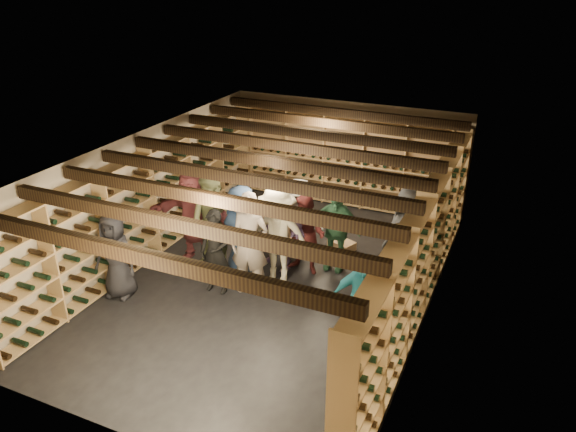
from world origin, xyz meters
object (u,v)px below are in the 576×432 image
Objects in this scene: person_3 at (277,236)px; person_4 at (361,298)px; person_7 at (250,244)px; person_9 at (298,219)px; person_5 at (194,216)px; person_12 at (408,237)px; person_0 at (116,256)px; person_1 at (216,252)px; crate_stack_left at (293,218)px; person_2 at (214,224)px; person_6 at (242,233)px; person_8 at (306,235)px; person_10 at (335,229)px; crate_loose at (342,245)px; crate_stack_right at (278,229)px; person_11 at (277,225)px.

person_3 reaches higher than person_4.
person_7 is 1.15× the size of person_9.
person_5 is 3.91m from person_12.
person_1 is (1.45, 0.81, -0.01)m from person_0.
crate_stack_left is 2.19m from person_2.
person_4 is 2.68m from person_6.
person_3 is at bearing -73.93° from crate_stack_left.
person_8 is 0.95× the size of person_10.
person_9 is (0.79, 1.73, 0.03)m from person_1.
person_6 reaches higher than person_9.
person_2 reaches higher than crate_stack_left.
person_10 is at bearing -81.37° from crate_loose.
person_12 is (1.32, 0.01, 0.11)m from person_10.
person_9 is (0.51, -0.88, 0.45)m from crate_stack_left.
person_9 is at bearing 169.83° from person_10.
person_3 is 2.26m from person_12.
crate_stack_left is at bearing -177.30° from person_12.
person_12 is at bearing -8.65° from crate_stack_right.
crate_stack_right is 1.53m from person_3.
person_9 is (1.70, 0.97, -0.15)m from person_5.
person_8 is at bearing 11.97° from person_5.
person_5 is (-1.19, -1.85, 0.60)m from crate_stack_left.
crate_stack_right is 0.36× the size of person_2.
person_7 is at bearing 20.49° from person_0.
person_11 is at bearing -175.18° from person_8.
person_3 is 1.16m from person_10.
person_0 is 2.17m from person_6.
person_2 reaches higher than person_0.
crate_stack_right is at bearing -163.77° from crate_loose.
person_6 is 1.16m from person_8.
crate_stack_right is 0.98m from person_11.
person_6 is at bearing -145.14° from person_10.
person_7 is (0.92, -0.39, -0.03)m from person_2.
person_7 is at bearing -108.05° from person_9.
person_1 is (-0.22, -2.00, 0.42)m from crate_stack_right.
person_4 is (1.21, -2.68, 0.65)m from crate_loose.
person_2 is 2.19m from person_10.
person_0 is 4.98m from person_12.
person_1 reaches higher than crate_stack_left.
person_6 is 2.90m from person_12.
person_2 is 1.24× the size of person_8.
person_4 is (4.13, 0.48, -0.03)m from person_0.
person_2 is 1.62m from person_9.
person_8 is (0.88, -1.38, 0.42)m from crate_stack_left.
crate_loose is 0.28× the size of person_6.
person_7 is 1.00× the size of person_12.
person_10 is at bearing 38.17° from person_3.
crate_stack_right is 1.50m from person_10.
crate_stack_left is 0.62m from crate_stack_right.
crate_stack_left is 0.42× the size of person_10.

